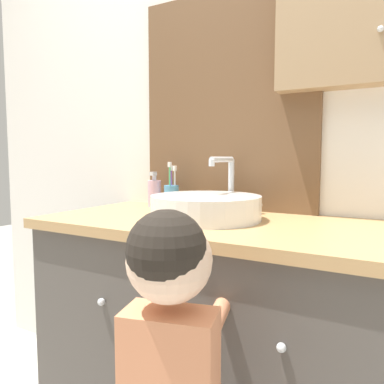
# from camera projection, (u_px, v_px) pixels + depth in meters

# --- Properties ---
(wall_back) EXTENTS (3.20, 0.18, 2.50)m
(wall_back) POSITION_uv_depth(u_px,v_px,m) (260.00, 112.00, 1.52)
(wall_back) COLOR silver
(wall_back) RESTS_ON ground_plane
(vanity_counter) EXTENTS (1.30, 0.60, 0.87)m
(vanity_counter) POSITION_uv_depth(u_px,v_px,m) (222.00, 342.00, 1.32)
(vanity_counter) COLOR #4C4742
(vanity_counter) RESTS_ON ground_plane
(sink_basin) EXTENTS (0.39, 0.44, 0.22)m
(sink_basin) POSITION_uv_depth(u_px,v_px,m) (207.00, 206.00, 1.31)
(sink_basin) COLOR white
(sink_basin) RESTS_ON vanity_counter
(toothbrush_holder) EXTENTS (0.06, 0.06, 0.20)m
(toothbrush_holder) POSITION_uv_depth(u_px,v_px,m) (171.00, 195.00, 1.61)
(toothbrush_holder) COLOR #4C93C6
(toothbrush_holder) RESTS_ON vanity_counter
(soap_dispenser) EXTENTS (0.06, 0.06, 0.15)m
(soap_dispenser) POSITION_uv_depth(u_px,v_px,m) (154.00, 193.00, 1.65)
(soap_dispenser) COLOR #CCA3BC
(soap_dispenser) RESTS_ON vanity_counter
(child_figure) EXTENTS (0.22, 0.48, 0.98)m
(child_figure) POSITION_uv_depth(u_px,v_px,m) (171.00, 380.00, 0.80)
(child_figure) COLOR slate
(child_figure) RESTS_ON ground_plane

